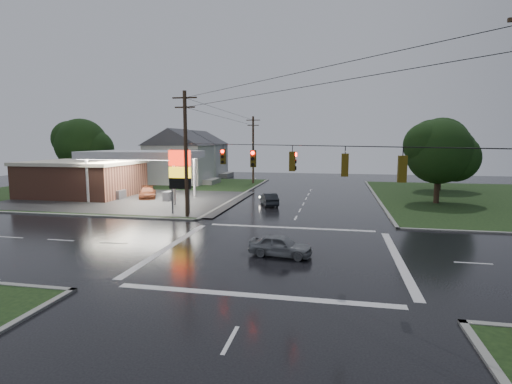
% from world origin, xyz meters
% --- Properties ---
extents(ground, '(120.00, 120.00, 0.00)m').
position_xyz_m(ground, '(0.00, 0.00, 0.00)').
color(ground, black).
rests_on(ground, ground).
extents(grass_nw, '(36.00, 36.00, 0.08)m').
position_xyz_m(grass_nw, '(-26.00, 26.00, 0.04)').
color(grass_nw, black).
rests_on(grass_nw, ground).
extents(gas_station, '(26.20, 18.00, 5.60)m').
position_xyz_m(gas_station, '(-25.68, 19.70, 2.55)').
color(gas_station, '#2D2D2D').
rests_on(gas_station, ground).
extents(pylon_sign, '(2.00, 0.35, 6.00)m').
position_xyz_m(pylon_sign, '(-10.50, 10.50, 4.01)').
color(pylon_sign, '#59595E').
rests_on(pylon_sign, ground).
extents(utility_pole_nw, '(2.20, 0.32, 11.00)m').
position_xyz_m(utility_pole_nw, '(-9.50, 9.50, 5.72)').
color(utility_pole_nw, '#382619').
rests_on(utility_pole_nw, ground).
extents(utility_pole_n, '(2.20, 0.32, 10.50)m').
position_xyz_m(utility_pole_n, '(-9.50, 38.00, 5.47)').
color(utility_pole_n, '#382619').
rests_on(utility_pole_n, ground).
extents(traffic_signals, '(26.87, 26.87, 1.47)m').
position_xyz_m(traffic_signals, '(0.02, -0.02, 6.48)').
color(traffic_signals, black).
rests_on(traffic_signals, ground).
extents(house_near, '(11.05, 8.48, 8.60)m').
position_xyz_m(house_near, '(-20.95, 36.00, 4.41)').
color(house_near, silver).
rests_on(house_near, ground).
extents(house_far, '(11.05, 8.48, 8.60)m').
position_xyz_m(house_far, '(-21.95, 48.00, 4.41)').
color(house_far, silver).
rests_on(house_far, ground).
extents(tree_nw_behind, '(8.93, 7.60, 10.00)m').
position_xyz_m(tree_nw_behind, '(-33.84, 29.99, 6.18)').
color(tree_nw_behind, black).
rests_on(tree_nw_behind, ground).
extents(tree_ne_near, '(7.99, 6.80, 8.98)m').
position_xyz_m(tree_ne_near, '(14.14, 21.99, 5.56)').
color(tree_ne_near, black).
rests_on(tree_ne_near, ground).
extents(tree_ne_far, '(8.46, 7.20, 9.80)m').
position_xyz_m(tree_ne_far, '(17.15, 33.99, 6.18)').
color(tree_ne_far, black).
rests_on(tree_ne_far, ground).
extents(car_north, '(2.66, 4.23, 1.32)m').
position_xyz_m(car_north, '(-3.44, 17.33, 0.66)').
color(car_north, black).
rests_on(car_north, ground).
extents(car_crossing, '(3.91, 2.02, 1.27)m').
position_xyz_m(car_crossing, '(0.29, -0.77, 0.64)').
color(car_crossing, gray).
rests_on(car_crossing, ground).
extents(car_pump, '(3.61, 4.97, 1.34)m').
position_xyz_m(car_pump, '(-18.35, 19.60, 0.67)').
color(car_pump, '#572614').
rests_on(car_pump, ground).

